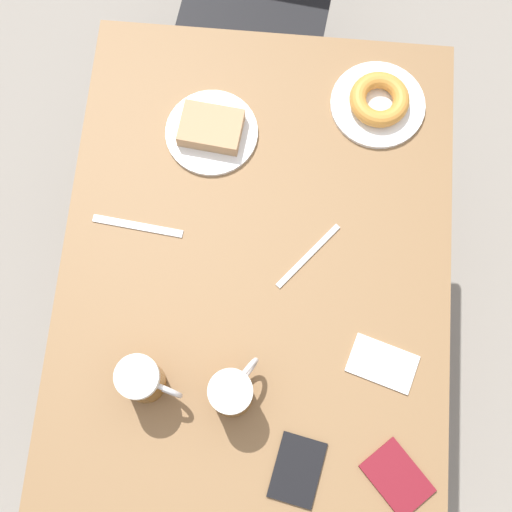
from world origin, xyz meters
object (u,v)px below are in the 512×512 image
object	(u,v)px
plate_with_cake	(211,130)
plate_with_donut	(379,102)
beer_mug_center	(232,392)
fork	(308,256)
knife	(138,226)
passport_near_edge	(397,478)
napkin_folded	(382,364)
beer_mug_left	(143,380)
passport_far_edge	(297,470)

from	to	relation	value
plate_with_cake	plate_with_donut	distance (m)	0.37
plate_with_cake	beer_mug_center	distance (m)	0.57
beer_mug_center	fork	world-z (taller)	beer_mug_center
knife	passport_near_edge	distance (m)	0.72
plate_with_cake	napkin_folded	size ratio (longest dim) A/B	1.35
beer_mug_left	plate_with_cake	bearing A→B (deg)	82.59
passport_near_edge	beer_mug_left	bearing A→B (deg)	164.66
plate_with_donut	knife	distance (m)	0.59
beer_mug_left	beer_mug_center	world-z (taller)	same
beer_mug_center	napkin_folded	distance (m)	0.31
beer_mug_center	fork	bearing A→B (deg)	66.68
beer_mug_left	fork	world-z (taller)	beer_mug_left
beer_mug_center	passport_near_edge	world-z (taller)	beer_mug_center
napkin_folded	fork	size ratio (longest dim) A/B	1.00
passport_far_edge	napkin_folded	bearing A→B (deg)	54.47
knife	passport_far_edge	size ratio (longest dim) A/B	1.38
knife	passport_far_edge	world-z (taller)	passport_far_edge
beer_mug_center	passport_near_edge	xyz separation A→B (m)	(0.33, -0.13, -0.06)
plate_with_donut	passport_far_edge	bearing A→B (deg)	-98.83
plate_with_cake	passport_far_edge	distance (m)	0.73
beer_mug_left	knife	size ratio (longest dim) A/B	0.64
passport_far_edge	beer_mug_center	bearing A→B (deg)	136.17
plate_with_donut	beer_mug_center	size ratio (longest dim) A/B	1.69
plate_with_donut	beer_mug_left	size ratio (longest dim) A/B	1.68
passport_far_edge	beer_mug_left	bearing A→B (deg)	155.77
plate_with_cake	knife	distance (m)	0.26
plate_with_cake	fork	distance (m)	0.35
passport_near_edge	passport_far_edge	world-z (taller)	same
fork	passport_far_edge	bearing A→B (deg)	-89.01
beer_mug_left	plate_with_donut	bearing A→B (deg)	56.45
beer_mug_center	napkin_folded	bearing A→B (deg)	16.66
plate_with_donut	passport_near_edge	bearing A→B (deg)	-84.93
fork	beer_mug_left	bearing A→B (deg)	-136.03
passport_far_edge	fork	bearing A→B (deg)	90.99
plate_with_cake	fork	world-z (taller)	plate_with_cake
fork	passport_near_edge	world-z (taller)	passport_near_edge
plate_with_cake	beer_mug_left	world-z (taller)	beer_mug_left
beer_mug_center	passport_near_edge	size ratio (longest dim) A/B	0.81
napkin_folded	passport_near_edge	world-z (taller)	passport_near_edge
napkin_folded	passport_near_edge	size ratio (longest dim) A/B	0.98
beer_mug_left	passport_far_edge	world-z (taller)	beer_mug_left
beer_mug_center	fork	distance (m)	0.33
fork	beer_mug_center	bearing A→B (deg)	-113.32
beer_mug_left	passport_near_edge	size ratio (longest dim) A/B	0.82
knife	napkin_folded	bearing A→B (deg)	-24.99
plate_with_donut	fork	bearing A→B (deg)	-109.86
plate_with_cake	knife	bearing A→B (deg)	-120.56
plate_with_cake	knife	size ratio (longest dim) A/B	1.04
fork	knife	distance (m)	0.36
plate_with_cake	fork	size ratio (longest dim) A/B	1.35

